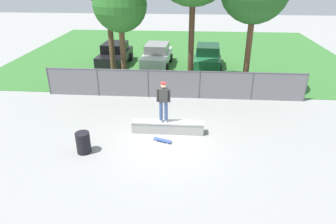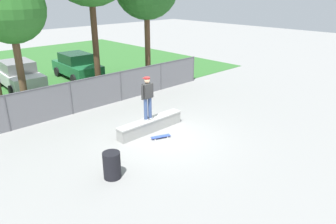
{
  "view_description": "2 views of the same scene",
  "coord_description": "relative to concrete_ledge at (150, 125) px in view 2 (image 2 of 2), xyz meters",
  "views": [
    {
      "loc": [
        0.88,
        -11.11,
        6.69
      ],
      "look_at": [
        0.02,
        0.51,
        1.19
      ],
      "focal_mm": 32.67,
      "sensor_mm": 36.0,
      "label": 1
    },
    {
      "loc": [
        -8.0,
        -8.52,
        5.6
      ],
      "look_at": [
        0.35,
        0.21,
        0.95
      ],
      "focal_mm": 34.01,
      "sensor_mm": 36.0,
      "label": 2
    }
  ],
  "objects": [
    {
      "name": "car_green",
      "position": [
        2.17,
        10.07,
        0.56
      ],
      "size": [
        2.19,
        4.29,
        1.66
      ],
      "color": "#1E6638",
      "rests_on": "ground"
    },
    {
      "name": "tree_near_right",
      "position": [
        -3.04,
        5.46,
        4.56
      ],
      "size": [
        3.0,
        3.0,
        6.38
      ],
      "color": "brown",
      "rests_on": "ground"
    },
    {
      "name": "grass_strip",
      "position": [
        0.02,
        14.4,
        -0.27
      ],
      "size": [
        26.43,
        20.0,
        0.02
      ],
      "primitive_type": "cube",
      "color": "#336B2D",
      "rests_on": "ground"
    },
    {
      "name": "trash_bin",
      "position": [
        -3.21,
        -1.87,
        0.16
      ],
      "size": [
        0.56,
        0.56,
        0.88
      ],
      "primitive_type": "cylinder",
      "color": "black",
      "rests_on": "ground"
    },
    {
      "name": "concrete_ledge",
      "position": [
        0.0,
        0.0,
        0.0
      ],
      "size": [
        3.22,
        0.49,
        0.55
      ],
      "color": "#999993",
      "rests_on": "ground"
    },
    {
      "name": "skateboarder",
      "position": [
        -0.18,
        -0.06,
        1.3
      ],
      "size": [
        0.6,
        0.31,
        1.84
      ],
      "color": "beige",
      "rests_on": "concrete_ledge"
    },
    {
      "name": "chainlink_fence",
      "position": [
        0.02,
        4.1,
        0.61
      ],
      "size": [
        14.5,
        0.07,
        1.62
      ],
      "color": "#4C4C51",
      "rests_on": "ground"
    },
    {
      "name": "ground_plane",
      "position": [
        0.02,
        -0.89,
        -0.28
      ],
      "size": [
        80.0,
        80.0,
        0.0
      ],
      "primitive_type": "plane",
      "color": "gray"
    },
    {
      "name": "skateboard",
      "position": [
        -0.16,
        -0.82,
        -0.2
      ],
      "size": [
        0.82,
        0.47,
        0.09
      ],
      "color": "#334CB2",
      "rests_on": "ground"
    },
    {
      "name": "car_white",
      "position": [
        -1.57,
        10.21,
        0.56
      ],
      "size": [
        2.19,
        4.29,
        1.66
      ],
      "color": "silver",
      "rests_on": "ground"
    }
  ]
}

